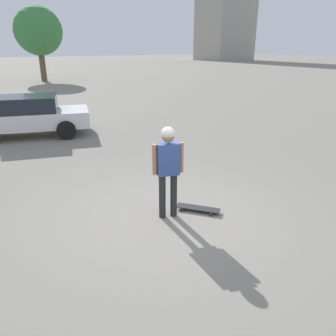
{
  "coord_description": "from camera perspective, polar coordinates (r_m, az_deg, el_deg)",
  "views": [
    {
      "loc": [
        4.6,
        -3.25,
        3.09
      ],
      "look_at": [
        0.0,
        0.0,
        1.0
      ],
      "focal_mm": 35.0,
      "sensor_mm": 36.0,
      "label": 1
    }
  ],
  "objects": [
    {
      "name": "car_parked_near",
      "position": [
        13.06,
        -23.34,
        8.41
      ],
      "size": [
        3.21,
        4.75,
        1.43
      ],
      "rotation": [
        0.0,
        0.0,
        -1.91
      ],
      "color": "silver",
      "rests_on": "ground_plane"
    },
    {
      "name": "person",
      "position": [
        5.97,
        0.0,
        0.94
      ],
      "size": [
        0.33,
        0.55,
        1.77
      ],
      "rotation": [
        0.0,
        0.0,
        1.21
      ],
      "color": "#262628",
      "rests_on": "ground_plane"
    },
    {
      "name": "skateboard",
      "position": [
        6.6,
        5.22,
        -6.98
      ],
      "size": [
        0.83,
        0.69,
        0.08
      ],
      "rotation": [
        0.0,
        0.0,
        -2.51
      ],
      "color": "#232328",
      "rests_on": "ground_plane"
    },
    {
      "name": "ground_plane",
      "position": [
        6.42,
        0.0,
        -8.35
      ],
      "size": [
        220.0,
        220.0,
        0.0
      ],
      "primitive_type": "plane",
      "color": "gray"
    },
    {
      "name": "tree_distant",
      "position": [
        34.23,
        -21.66,
        21.27
      ],
      "size": [
        4.27,
        4.27,
        6.56
      ],
      "color": "brown",
      "rests_on": "ground_plane"
    }
  ]
}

